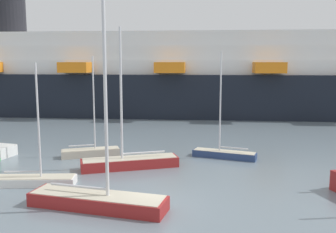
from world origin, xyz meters
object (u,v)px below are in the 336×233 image
sailboat_0 (98,198)px  cruise_ship (132,76)px  sailboat_1 (224,153)px  sailboat_3 (35,179)px  sailboat_4 (91,151)px  sailboat_2 (130,161)px

sailboat_0 → cruise_ship: bearing=108.6°
sailboat_1 → cruise_ship: size_ratio=0.08×
sailboat_3 → sailboat_4: size_ratio=0.94×
sailboat_4 → sailboat_1: bearing=-18.5°
sailboat_2 → cruise_ship: cruise_ship is taller
sailboat_0 → sailboat_3: 5.92m
sailboat_3 → sailboat_2: bearing=33.0°
sailboat_2 → sailboat_4: sailboat_2 is taller
sailboat_0 → sailboat_2: size_ratio=1.11×
sailboat_3 → cruise_ship: size_ratio=0.07×
sailboat_4 → cruise_ship: size_ratio=0.07×
sailboat_3 → cruise_ship: bearing=83.7°
sailboat_1 → sailboat_4: (-10.79, 0.03, -0.01)m
sailboat_2 → cruise_ship: bearing=-99.9°
sailboat_1 → sailboat_3: sailboat_1 is taller
sailboat_1 → sailboat_4: bearing=19.2°
sailboat_4 → cruise_ship: (-0.33, 27.46, 4.99)m
sailboat_0 → cruise_ship: size_ratio=0.10×
sailboat_1 → sailboat_3: bearing=49.5°
sailboat_2 → sailboat_4: 4.88m
sailboat_1 → sailboat_2: (-7.13, -3.19, 0.10)m
sailboat_2 → sailboat_4: bearing=-58.6°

